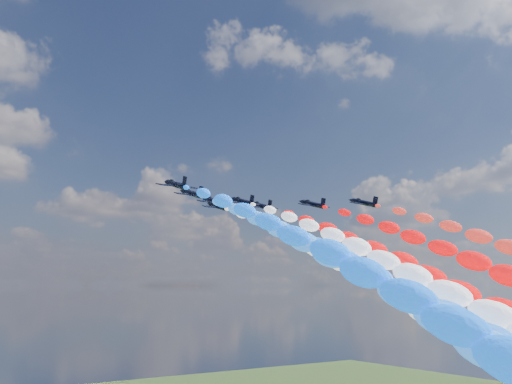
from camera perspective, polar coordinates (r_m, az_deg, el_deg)
jet_0 at (r=148.30m, az=-7.46°, el=0.70°), size 10.05×13.66×6.16m
trail_0 at (r=97.29m, az=8.29°, el=-7.87°), size 6.61×113.78×49.32m
jet_1 at (r=162.11m, az=-5.98°, el=-0.13°), size 10.21×13.77×6.16m
trail_1 at (r=111.84m, az=8.45°, el=-7.97°), size 6.61×113.78×49.32m
jet_2 at (r=175.65m, az=-4.02°, el=-0.82°), size 10.01×13.63×6.16m
trail_2 at (r=126.52m, az=9.58°, el=-8.01°), size 6.61×113.78×49.32m
jet_3 at (r=176.73m, az=-1.26°, el=-0.88°), size 10.27×13.81×6.16m
trail_3 at (r=129.62m, az=13.19°, el=-7.92°), size 6.61×113.78×49.32m
jet_4 at (r=187.50m, az=-3.58°, el=-1.32°), size 9.94×13.57×6.16m
trail_4 at (r=138.48m, az=9.00°, el=-8.08°), size 6.61×113.78×49.32m
jet_5 at (r=186.37m, az=0.50°, el=-1.29°), size 10.27×13.81×6.16m
trail_5 at (r=140.41m, az=14.49°, el=-7.92°), size 6.61×113.78×49.32m
jet_6 at (r=183.38m, az=5.30°, el=-1.13°), size 10.01×13.63×6.16m
trail_6 at (r=141.40m, az=20.95°, el=-7.63°), size 6.61×113.78×49.32m
jet_7 at (r=182.30m, az=10.00°, el=-0.99°), size 9.96×13.59×6.16m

